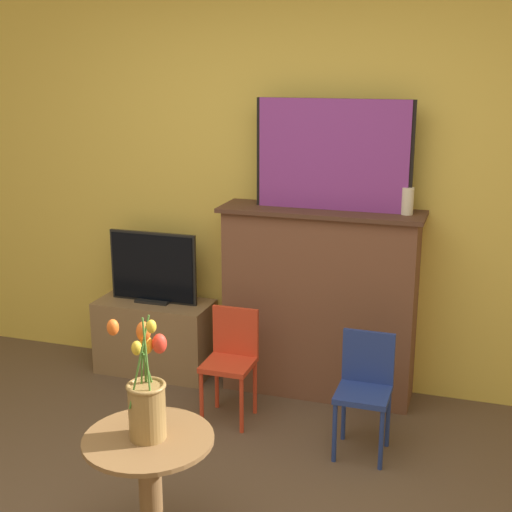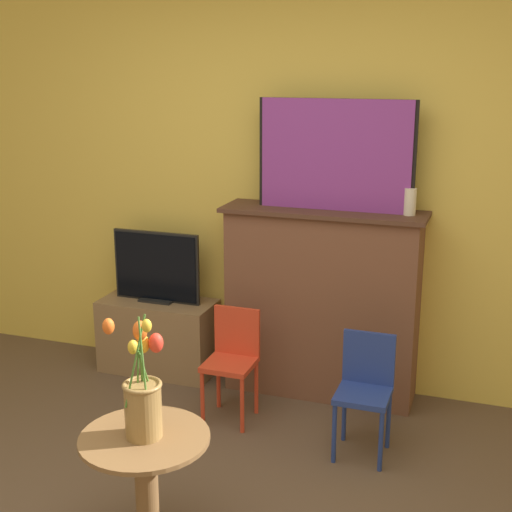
{
  "view_description": "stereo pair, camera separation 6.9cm",
  "coord_description": "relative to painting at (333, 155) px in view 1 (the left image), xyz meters",
  "views": [
    {
      "loc": [
        1.12,
        -2.06,
        1.99
      ],
      "look_at": [
        0.07,
        1.17,
        1.06
      ],
      "focal_mm": 50.0,
      "sensor_mm": 36.0,
      "label": 1
    },
    {
      "loc": [
        1.19,
        -2.04,
        1.99
      ],
      "look_at": [
        0.07,
        1.17,
        1.06
      ],
      "focal_mm": 50.0,
      "sensor_mm": 36.0,
      "label": 2
    }
  ],
  "objects": [
    {
      "name": "side_table",
      "position": [
        -0.36,
        -1.7,
        -1.13
      ],
      "size": [
        0.53,
        0.53,
        0.54
      ],
      "color": "brown",
      "rests_on": "ground"
    },
    {
      "name": "painting",
      "position": [
        0.0,
        0.0,
        0.0
      ],
      "size": [
        0.91,
        0.03,
        0.63
      ],
      "color": "black",
      "rests_on": "fireplace_mantel"
    },
    {
      "name": "vase_tulips",
      "position": [
        -0.37,
        -1.7,
        -0.77
      ],
      "size": [
        0.17,
        0.27,
        0.54
      ],
      "color": "olive",
      "rests_on": "side_table"
    },
    {
      "name": "chair_red",
      "position": [
        -0.45,
        -0.48,
        -1.1
      ],
      "size": [
        0.27,
        0.27,
        0.64
      ],
      "color": "red",
      "rests_on": "ground"
    },
    {
      "name": "tv_monitor",
      "position": [
        -1.15,
        -0.04,
        -0.77
      ],
      "size": [
        0.59,
        0.12,
        0.46
      ],
      "color": "black",
      "rests_on": "tv_stand"
    },
    {
      "name": "wall_back",
      "position": [
        -0.28,
        0.18,
        -0.13
      ],
      "size": [
        8.0,
        0.06,
        2.7
      ],
      "color": "#EAC651",
      "rests_on": "ground"
    },
    {
      "name": "tv_stand",
      "position": [
        -1.15,
        -0.04,
        -1.24
      ],
      "size": [
        0.75,
        0.35,
        0.48
      ],
      "color": "olive",
      "rests_on": "ground"
    },
    {
      "name": "fireplace_mantel",
      "position": [
        -0.06,
        -0.01,
        -0.88
      ],
      "size": [
        1.2,
        0.36,
        1.16
      ],
      "color": "brown",
      "rests_on": "ground"
    },
    {
      "name": "chair_blue",
      "position": [
        0.33,
        -0.61,
        -1.1
      ],
      "size": [
        0.27,
        0.27,
        0.64
      ],
      "color": "navy",
      "rests_on": "ground"
    },
    {
      "name": "mantel_candle",
      "position": [
        0.44,
        -0.01,
        -0.24
      ],
      "size": [
        0.07,
        0.07,
        0.15
      ],
      "color": "silver",
      "rests_on": "fireplace_mantel"
    }
  ]
}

